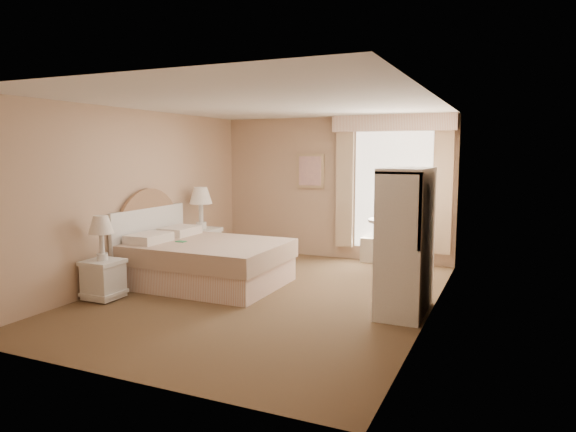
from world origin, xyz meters
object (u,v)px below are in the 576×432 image
at_px(cafe_chair, 404,250).
at_px(armoire, 406,253).
at_px(bed, 202,260).
at_px(nightstand_near, 103,268).
at_px(nightstand_far, 202,236).
at_px(round_table, 392,236).

relative_size(cafe_chair, armoire, 0.51).
distance_m(bed, armoire, 2.96).
distance_m(cafe_chair, armoire, 1.32).
height_order(nightstand_near, nightstand_far, nightstand_far).
bearing_deg(armoire, cafe_chair, 101.97).
relative_size(nightstand_near, nightstand_far, 0.83).
height_order(bed, armoire, armoire).
relative_size(nightstand_near, armoire, 0.63).
distance_m(nightstand_near, cafe_chair, 4.10).
xyz_separation_m(nightstand_near, cafe_chair, (3.38, 2.31, 0.10)).
xyz_separation_m(nightstand_far, cafe_chair, (3.38, 0.04, 0.01)).
bearing_deg(nightstand_near, bed, 58.80).
bearing_deg(nightstand_far, cafe_chair, 0.72).
relative_size(round_table, armoire, 0.48).
bearing_deg(round_table, nightstand_near, -133.65).
xyz_separation_m(nightstand_near, armoire, (3.65, 1.04, 0.30)).
bearing_deg(bed, round_table, 40.69).
height_order(nightstand_far, armoire, armoire).
xyz_separation_m(round_table, armoire, (0.63, -2.13, 0.16)).
bearing_deg(nightstand_near, round_table, 46.35).
height_order(bed, round_table, bed).
relative_size(bed, round_table, 2.58).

